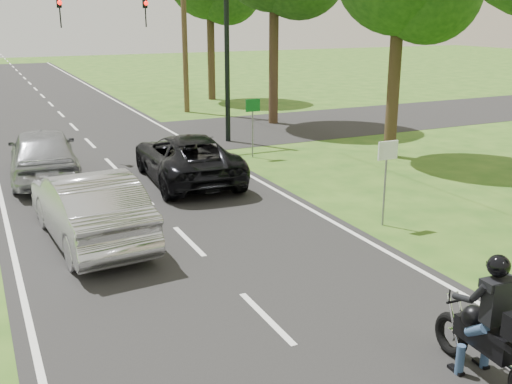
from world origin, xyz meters
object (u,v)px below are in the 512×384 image
(motorcycle_rider, at_px, (495,336))
(sign_green, at_px, (253,114))
(dark_suv, at_px, (186,157))
(sign_white, at_px, (387,163))
(silver_sedan, at_px, (89,207))
(utility_pole_far, at_px, (184,12))
(traffic_signal, at_px, (181,38))
(silver_suv, at_px, (43,153))

(motorcycle_rider, xyz_separation_m, sign_green, (2.91, 14.05, 0.82))
(dark_suv, distance_m, sign_green, 3.87)
(sign_white, relative_size, sign_green, 1.00)
(dark_suv, height_order, silver_sedan, silver_sedan)
(motorcycle_rider, relative_size, utility_pole_far, 0.23)
(traffic_signal, relative_size, sign_white, 3.00)
(silver_sedan, height_order, sign_white, sign_white)
(silver_suv, xyz_separation_m, sign_green, (7.20, -0.01, 0.75))
(silver_suv, xyz_separation_m, utility_pole_far, (8.50, 11.01, 4.23))
(silver_sedan, bearing_deg, silver_suv, -91.41)
(utility_pole_far, xyz_separation_m, sign_green, (-1.30, -11.02, -3.49))
(sign_white, bearing_deg, dark_suv, 116.61)
(motorcycle_rider, height_order, silver_sedan, motorcycle_rider)
(motorcycle_rider, xyz_separation_m, dark_suv, (-0.29, 12.06, -0.02))
(silver_sedan, distance_m, silver_suv, 5.99)
(silver_sedan, bearing_deg, dark_suv, -137.07)
(dark_suv, relative_size, sign_white, 2.50)
(motorcycle_rider, xyz_separation_m, utility_pole_far, (4.21, 25.07, 4.31))
(dark_suv, relative_size, sign_green, 2.50)
(silver_sedan, distance_m, sign_white, 7.04)
(traffic_signal, distance_m, utility_pole_far, 8.55)
(motorcycle_rider, bearing_deg, utility_pole_far, 84.18)
(motorcycle_rider, bearing_deg, dark_suv, 95.11)
(utility_pole_far, bearing_deg, traffic_signal, -109.68)
(silver_suv, relative_size, sign_white, 2.32)
(motorcycle_rider, xyz_separation_m, traffic_signal, (1.35, 17.07, 3.36))
(silver_sedan, bearing_deg, utility_pole_far, -119.99)
(silver_sedan, distance_m, traffic_signal, 10.97)
(utility_pole_far, bearing_deg, motorcycle_rider, -99.54)
(sign_white, distance_m, sign_green, 8.00)
(traffic_signal, bearing_deg, sign_white, -82.95)
(dark_suv, height_order, traffic_signal, traffic_signal)
(silver_sedan, xyz_separation_m, traffic_signal, (5.34, 9.00, 3.31))
(silver_suv, xyz_separation_m, sign_white, (7.00, -8.01, 0.75))
(silver_sedan, xyz_separation_m, utility_pole_far, (8.20, 17.00, 4.25))
(utility_pole_far, bearing_deg, silver_suv, -127.66)
(motorcycle_rider, xyz_separation_m, sign_white, (2.71, 6.05, 0.82))
(silver_sedan, bearing_deg, sign_white, 159.00)
(sign_green, bearing_deg, silver_sedan, -139.10)
(motorcycle_rider, distance_m, utility_pole_far, 25.79)
(sign_green, bearing_deg, utility_pole_far, 83.27)
(traffic_signal, height_order, sign_green, traffic_signal)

